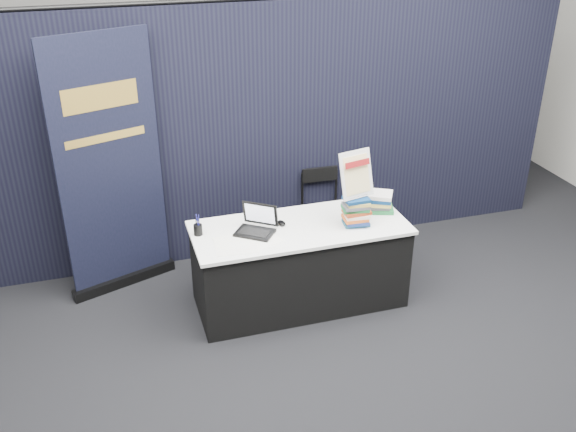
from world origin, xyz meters
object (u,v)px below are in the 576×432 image
at_px(book_stack_tall, 356,211).
at_px(book_stack_short, 377,201).
at_px(laptop, 253,226).
at_px(stacking_chair, 324,207).
at_px(pullup_banner, 112,183).
at_px(info_sign, 356,175).
at_px(display_table, 300,265).

relative_size(book_stack_tall, book_stack_short, 0.85).
relative_size(laptop, stacking_chair, 0.47).
bearing_deg(book_stack_short, stacking_chair, 106.33).
distance_m(book_stack_tall, pullup_banner, 2.09).
bearing_deg(info_sign, display_table, 156.41).
height_order(laptop, info_sign, info_sign).
xyz_separation_m(book_stack_tall, info_sign, (0.00, 0.03, 0.32)).
height_order(display_table, info_sign, info_sign).
bearing_deg(book_stack_short, display_table, -173.20).
xyz_separation_m(book_stack_tall, book_stack_short, (0.28, 0.20, -0.04)).
distance_m(book_stack_tall, book_stack_short, 0.35).
xyz_separation_m(display_table, laptop, (-0.39, 0.02, 0.43)).
height_order(book_stack_tall, stacking_chair, book_stack_tall).
bearing_deg(book_stack_tall, stacking_chair, 85.85).
xyz_separation_m(book_stack_tall, stacking_chair, (0.07, 0.94, -0.42)).
bearing_deg(book_stack_tall, display_table, 165.96).
bearing_deg(info_sign, book_stack_tall, -103.28).
bearing_deg(info_sign, pullup_banner, 142.95).
distance_m(book_stack_short, pullup_banner, 2.29).
xyz_separation_m(display_table, pullup_banner, (-1.45, 0.75, 0.64)).
bearing_deg(pullup_banner, info_sign, -43.74).
bearing_deg(book_stack_short, laptop, -176.42).
bearing_deg(pullup_banner, book_stack_short, -36.94).
xyz_separation_m(display_table, book_stack_short, (0.73, 0.09, 0.46)).
relative_size(laptop, pullup_banner, 0.17).
xyz_separation_m(pullup_banner, stacking_chair, (1.96, 0.07, -0.55)).
bearing_deg(book_stack_tall, info_sign, 90.00).
xyz_separation_m(laptop, info_sign, (0.84, -0.10, 0.38)).
height_order(info_sign, pullup_banner, pullup_banner).
relative_size(book_stack_tall, stacking_chair, 0.30).
bearing_deg(pullup_banner, stacking_chair, -17.80).
xyz_separation_m(book_stack_short, pullup_banner, (-2.18, 0.67, 0.18)).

